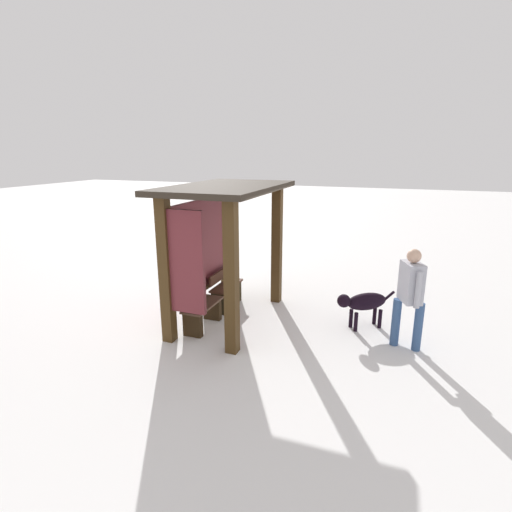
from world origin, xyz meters
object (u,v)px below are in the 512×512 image
(bus_shelter, at_px, (218,228))
(dog, at_px, (363,303))
(bench_center_inside, at_px, (226,291))
(person_walking, at_px, (410,291))
(bench_left_inside, at_px, (202,311))

(bus_shelter, relative_size, dog, 3.02)
(bench_center_inside, bearing_deg, person_walking, -99.85)
(bus_shelter, height_order, bench_center_inside, bus_shelter)
(bench_center_inside, xyz_separation_m, person_walking, (-0.61, -3.52, 0.64))
(bus_shelter, bearing_deg, bench_center_inside, 13.56)
(bench_center_inside, bearing_deg, bus_shelter, -166.44)
(bench_left_inside, distance_m, person_walking, 3.62)
(bus_shelter, distance_m, dog, 2.98)
(person_walking, bearing_deg, dog, 55.17)
(bus_shelter, bearing_deg, dog, -78.78)
(person_walking, bearing_deg, bench_left_inside, 97.36)
(person_walking, bearing_deg, bus_shelter, 90.10)
(dog, bearing_deg, bus_shelter, 101.22)
(bench_left_inside, height_order, person_walking, person_walking)
(bus_shelter, relative_size, bench_left_inside, 3.05)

